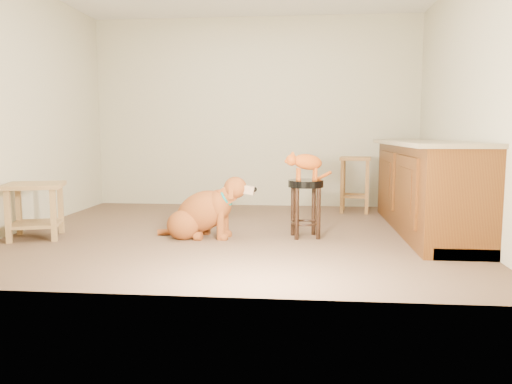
# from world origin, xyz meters

# --- Properties ---
(floor) EXTENTS (4.50, 4.00, 0.01)m
(floor) POSITION_xyz_m (0.00, 0.00, 0.00)
(floor) COLOR brown
(floor) RESTS_ON ground
(room_shell) EXTENTS (4.54, 4.04, 2.62)m
(room_shell) POSITION_xyz_m (0.00, 0.00, 1.68)
(room_shell) COLOR #BAB596
(room_shell) RESTS_ON ground
(cabinet_run) EXTENTS (0.70, 2.56, 0.94)m
(cabinet_run) POSITION_xyz_m (1.94, 0.30, 0.44)
(cabinet_run) COLOR #512B0E
(cabinet_run) RESTS_ON ground
(padded_stool) EXTENTS (0.35, 0.35, 0.57)m
(padded_stool) POSITION_xyz_m (0.70, -0.13, 0.40)
(padded_stool) COLOR black
(padded_stool) RESTS_ON ground
(wood_stool) EXTENTS (0.44, 0.44, 0.71)m
(wood_stool) POSITION_xyz_m (1.35, 1.52, 0.37)
(wood_stool) COLOR brown
(wood_stool) RESTS_ON ground
(side_table) EXTENTS (0.65, 0.65, 0.54)m
(side_table) POSITION_xyz_m (-1.92, -0.42, 0.35)
(side_table) COLOR #9D7848
(side_table) RESTS_ON ground
(golden_retriever) EXTENTS (1.02, 0.52, 0.65)m
(golden_retriever) POSITION_xyz_m (-0.30, -0.23, 0.24)
(golden_retriever) COLOR brown
(golden_retriever) RESTS_ON ground
(tabby_kitten) EXTENTS (0.47, 0.25, 0.31)m
(tabby_kitten) POSITION_xyz_m (0.69, -0.13, 0.73)
(tabby_kitten) COLOR #A24310
(tabby_kitten) RESTS_ON padded_stool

